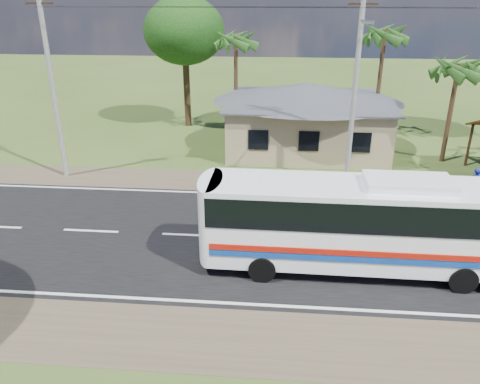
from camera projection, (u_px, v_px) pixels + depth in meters
The scene contains 11 objects.
ground at pixel (293, 240), 20.17m from camera, with size 120.00×120.00×0.00m, color #354C1B.
road at pixel (293, 240), 20.17m from camera, with size 120.00×16.00×0.03m.
house at pixel (307, 110), 30.93m from camera, with size 12.40×10.00×5.00m.
utility_poles at pixel (349, 79), 23.60m from camera, with size 32.80×2.22×11.00m.
palm_near at pixel (458, 69), 27.21m from camera, with size 2.80×2.80×6.70m.
palm_mid at pixel (385, 35), 31.03m from camera, with size 2.80×2.80×8.20m.
palm_far at pixel (236, 41), 32.47m from camera, with size 2.80×2.80×7.70m.
tree_behind_house at pixel (184, 31), 34.44m from camera, with size 6.00×6.00×9.61m.
coach_bus at pixel (375, 219), 17.19m from camera, with size 12.28×2.77×3.80m.
motorcycle at pixel (313, 180), 25.31m from camera, with size 0.61×1.75×0.92m, color black.
person at pixel (474, 184), 23.60m from camera, with size 0.65×0.42×1.78m, color navy.
Camera 1 is at (-0.76, -17.83, 9.90)m, focal length 35.00 mm.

